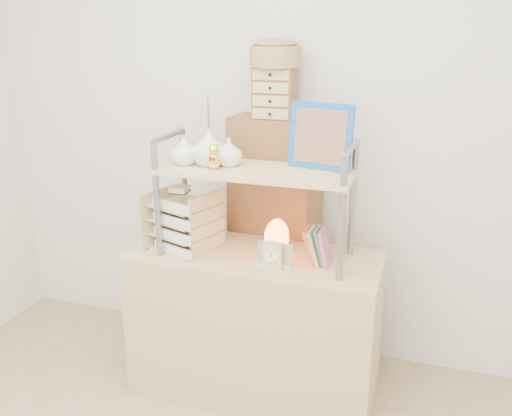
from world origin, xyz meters
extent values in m
cube|color=silver|center=(0.00, 1.70, 1.30)|extent=(3.40, 0.02, 2.60)
cube|color=tan|center=(0.00, 1.20, 0.38)|extent=(1.20, 0.50, 0.75)
cube|color=brown|center=(-0.01, 1.57, 0.68)|extent=(0.48, 0.30, 1.35)
cylinder|color=gray|center=(-0.43, 1.05, 1.02)|extent=(0.03, 0.03, 0.55)
cylinder|color=gray|center=(-0.43, 1.35, 1.02)|extent=(0.03, 0.03, 0.55)
cylinder|color=gray|center=(-0.43, 1.20, 1.30)|extent=(0.03, 0.30, 0.03)
cylinder|color=gray|center=(0.43, 1.05, 1.02)|extent=(0.03, 0.03, 0.55)
cylinder|color=gray|center=(0.43, 1.35, 1.02)|extent=(0.03, 0.03, 0.55)
cylinder|color=gray|center=(0.43, 1.20, 1.30)|extent=(0.03, 0.30, 0.03)
cube|color=tan|center=(0.00, 1.20, 1.16)|extent=(0.90, 0.34, 0.02)
imported|color=white|center=(-0.34, 1.18, 1.24)|extent=(0.13, 0.13, 0.14)
imported|color=white|center=(-0.22, 1.20, 1.26)|extent=(0.16, 0.16, 0.17)
imported|color=white|center=(-0.14, 1.22, 1.24)|extent=(0.12, 0.12, 0.13)
cylinder|color=#2854AF|center=(-0.26, 1.32, 1.22)|extent=(0.07, 0.07, 0.10)
cube|color=blue|center=(0.28, 1.30, 1.32)|extent=(0.30, 0.11, 0.30)
cube|color=#513425|center=(0.28, 1.29, 1.32)|extent=(0.25, 0.08, 0.24)
cube|color=#CD5A8D|center=(0.34, 1.20, 0.83)|extent=(0.05, 0.12, 0.17)
cube|color=#478E4D|center=(0.31, 1.22, 0.83)|extent=(0.06, 0.12, 0.17)
cube|color=tan|center=(0.29, 1.20, 0.83)|extent=(0.07, 0.13, 0.17)
cube|color=#EB6437|center=(0.27, 1.22, 0.83)|extent=(0.07, 0.14, 0.17)
cube|color=#D3B57E|center=(-0.37, 1.18, 0.76)|extent=(0.33, 0.32, 0.01)
cube|color=white|center=(-0.37, 1.06, 0.78)|extent=(0.23, 0.09, 0.05)
cube|color=#D3B57E|center=(-0.37, 1.18, 0.83)|extent=(0.33, 0.32, 0.01)
cube|color=white|center=(-0.37, 1.06, 0.85)|extent=(0.23, 0.09, 0.05)
cube|color=#D3B57E|center=(-0.37, 1.18, 0.90)|extent=(0.33, 0.32, 0.01)
cube|color=white|center=(-0.37, 1.06, 0.92)|extent=(0.23, 0.09, 0.05)
cube|color=#D3B57E|center=(-0.37, 1.18, 0.97)|extent=(0.33, 0.32, 0.01)
cube|color=white|center=(-0.37, 1.06, 1.00)|extent=(0.23, 0.09, 0.05)
cube|color=beige|center=(-0.37, 1.16, 1.05)|extent=(0.08, 0.08, 0.03)
cylinder|color=brown|center=(0.10, 1.21, 0.76)|extent=(0.11, 0.11, 0.02)
ellipsoid|color=orange|center=(0.10, 1.21, 0.86)|extent=(0.12, 0.12, 0.17)
cube|color=tan|center=(0.12, 1.08, 0.81)|extent=(0.09, 0.04, 0.12)
cylinder|color=white|center=(0.12, 1.06, 0.82)|extent=(0.06, 0.01, 0.06)
cube|color=white|center=(0.12, 1.10, 0.75)|extent=(0.16, 0.08, 0.01)
cube|color=navy|center=(0.08, 1.11, 0.81)|extent=(0.08, 0.04, 0.10)
cube|color=#A2825C|center=(0.17, 1.12, 0.81)|extent=(0.08, 0.04, 0.10)
cube|color=brown|center=(-0.01, 1.55, 1.48)|extent=(0.20, 0.15, 0.25)
cube|color=tan|center=(-0.01, 1.47, 1.38)|extent=(0.18, 0.01, 0.05)
cube|color=tan|center=(-0.01, 1.47, 1.44)|extent=(0.18, 0.01, 0.05)
cube|color=tan|center=(-0.01, 1.47, 1.51)|extent=(0.18, 0.01, 0.05)
cube|color=tan|center=(-0.01, 1.47, 1.57)|extent=(0.18, 0.01, 0.05)
cylinder|color=olive|center=(-0.01, 1.55, 1.65)|extent=(0.25, 0.25, 0.10)
camera|label=1|loc=(0.78, -1.19, 1.82)|focal=40.00mm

